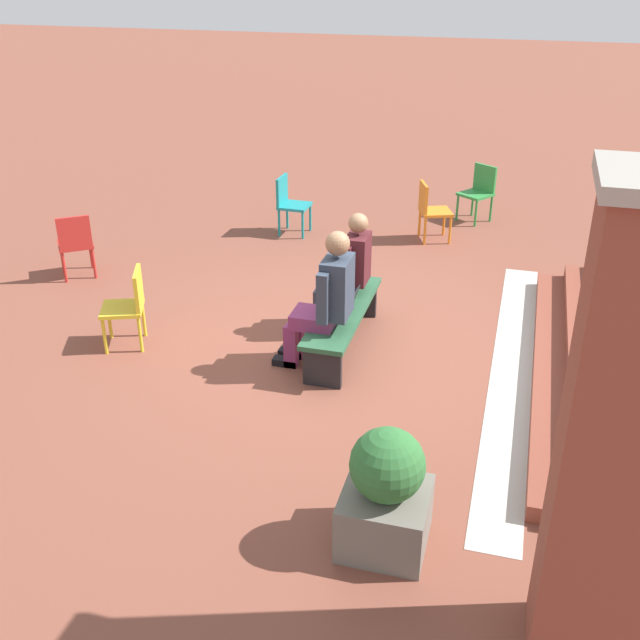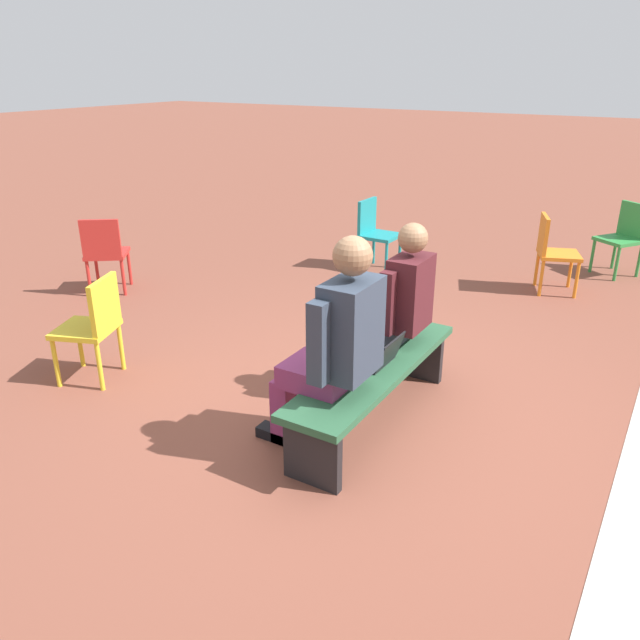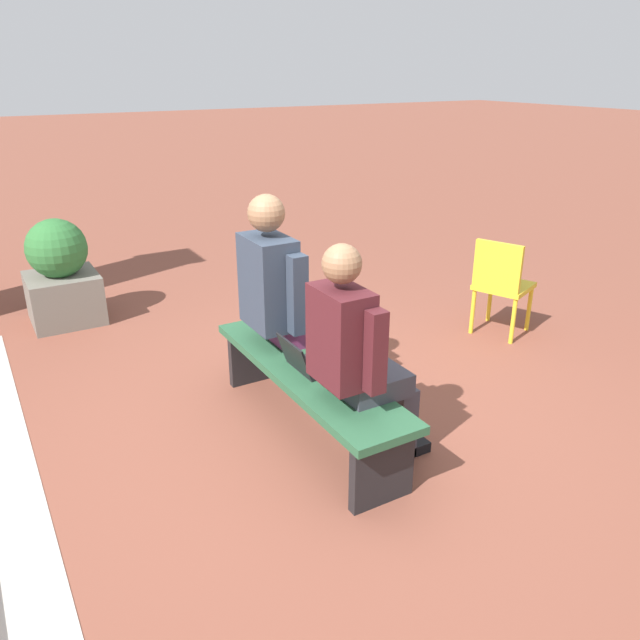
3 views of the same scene
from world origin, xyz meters
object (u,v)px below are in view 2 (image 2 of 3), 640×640
at_px(person_student, 395,306).
at_px(plastic_chair_near_bench_right, 94,323).
at_px(bench, 374,377).
at_px(plastic_chair_by_pillar, 375,230).
at_px(plastic_chair_far_left, 552,249).
at_px(laptop, 378,357).
at_px(plastic_chair_near_bench_left, 105,250).
at_px(plastic_chair_far_right, 625,234).
at_px(person_adult, 334,343).

height_order(person_student, plastic_chair_near_bench_right, person_student).
height_order(bench, person_student, person_student).
bearing_deg(plastic_chair_by_pillar, plastic_chair_far_left, 97.19).
height_order(laptop, plastic_chair_near_bench_right, plastic_chair_near_bench_right).
bearing_deg(plastic_chair_far_left, plastic_chair_near_bench_left, -58.07).
bearing_deg(plastic_chair_near_bench_right, bench, 103.89).
relative_size(plastic_chair_far_left, plastic_chair_near_bench_right, 1.00).
xyz_separation_m(plastic_chair_by_pillar, plastic_chair_far_right, (-1.34, 2.60, 0.00)).
bearing_deg(plastic_chair_far_right, person_student, -14.47).
bearing_deg(person_adult, plastic_chair_far_left, 172.98).
distance_m(plastic_chair_far_left, plastic_chair_far_right, 1.23).
xyz_separation_m(laptop, plastic_chair_near_bench_right, (0.55, -2.17, -0.02)).
bearing_deg(plastic_chair_near_bench_left, laptop, 76.60).
xyz_separation_m(person_adult, plastic_chair_far_left, (-3.87, 0.48, -0.28)).
bearing_deg(plastic_chair_near_bench_right, plastic_chair_far_right, 148.16).
bearing_deg(plastic_chair_far_right, plastic_chair_near_bench_right, -31.84).
distance_m(person_student, plastic_chair_far_left, 3.05).
height_order(person_adult, plastic_chair_near_bench_left, person_adult).
bearing_deg(bench, person_student, -171.34).
bearing_deg(plastic_chair_far_right, plastic_chair_near_bench_left, -52.17).
height_order(plastic_chair_near_bench_left, plastic_chair_by_pillar, same).
xyz_separation_m(bench, plastic_chair_far_right, (-4.53, 0.99, 0.13)).
xyz_separation_m(bench, person_student, (-0.44, -0.07, 0.36)).
height_order(bench, plastic_chair_far_right, plastic_chair_far_right).
bearing_deg(person_student, laptop, 10.65).
distance_m(person_adult, plastic_chair_near_bench_right, 2.10).
height_order(plastic_chair_far_right, plastic_chair_near_bench_right, same).
relative_size(plastic_chair_far_right, plastic_chair_near_bench_right, 1.00).
distance_m(laptop, plastic_chair_far_right, 4.62).
height_order(laptop, plastic_chair_near_bench_left, plastic_chair_near_bench_left).
xyz_separation_m(person_adult, laptop, (-0.44, 0.09, -0.26)).
bearing_deg(plastic_chair_near_bench_right, person_adult, 92.97).
relative_size(bench, laptop, 5.62).
xyz_separation_m(plastic_chair_far_left, plastic_chair_far_right, (-1.08, 0.58, 0.00)).
height_order(person_adult, plastic_chair_near_bench_right, person_adult).
xyz_separation_m(person_student, plastic_chair_near_bench_right, (0.97, -2.09, -0.23)).
xyz_separation_m(bench, laptop, (-0.02, 0.01, 0.15)).
bearing_deg(person_student, bench, 8.66).
height_order(laptop, plastic_chair_far_right, plastic_chair_far_right).
relative_size(person_student, plastic_chair_near_bench_left, 1.59).
xyz_separation_m(person_adult, plastic_chair_near_bench_left, (-1.33, -3.61, -0.28)).
height_order(plastic_chair_by_pillar, plastic_chair_far_right, same).
xyz_separation_m(plastic_chair_by_pillar, plastic_chair_near_bench_right, (3.73, -0.55, 0.00)).
distance_m(person_adult, plastic_chair_far_right, 5.08).
relative_size(plastic_chair_far_left, plastic_chair_by_pillar, 1.00).
bearing_deg(plastic_chair_near_bench_right, plastic_chair_near_bench_left, -133.16).
bearing_deg(plastic_chair_near_bench_left, person_adult, 69.84).
xyz_separation_m(laptop, plastic_chair_far_right, (-4.51, 0.98, -0.02)).
bearing_deg(laptop, bench, -31.37).
xyz_separation_m(laptop, plastic_chair_far_left, (-3.43, 0.39, -0.02)).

